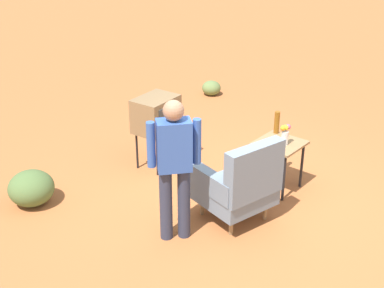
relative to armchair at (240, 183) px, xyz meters
name	(u,v)px	position (x,y,z in m)	size (l,w,h in m)	color
ground_plane	(239,204)	(-0.29, -0.20, -0.50)	(60.00, 60.00, 0.00)	#AD6033
armchair	(240,183)	(0.00, 0.00, 0.00)	(0.92, 0.93, 1.06)	#937047
side_table	(279,149)	(-0.95, -0.07, 0.06)	(0.56, 0.56, 0.66)	black
tv_on_stand	(156,115)	(-0.40, -1.70, 0.28)	(0.64, 0.49, 1.03)	black
person_standing	(174,163)	(0.73, -0.36, 0.44)	(0.46, 0.40, 1.64)	#2D3347
soda_can_blue	(275,144)	(-0.75, -0.02, 0.22)	(0.07, 0.07, 0.12)	blue
bottle_tall_amber	(277,122)	(-1.17, -0.26, 0.31)	(0.07, 0.07, 0.30)	brown
flower_vase	(285,134)	(-0.93, 0.01, 0.31)	(0.15, 0.10, 0.27)	silver
shrub_mid	(211,88)	(-3.21, -2.93, -0.36)	(0.36, 0.36, 0.28)	olive
shrub_lone	(31,188)	(1.35, -2.19, -0.28)	(0.57, 0.57, 0.44)	#516B38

